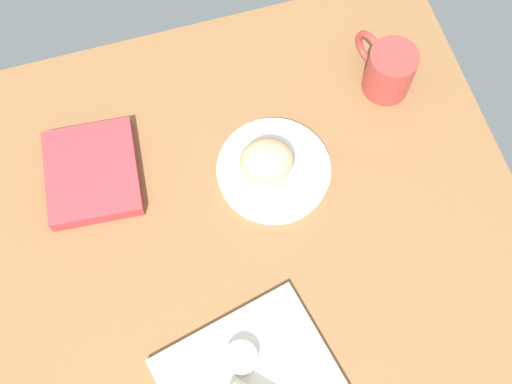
{
  "coord_description": "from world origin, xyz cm",
  "views": [
    {
      "loc": [
        20.74,
        -9.63,
        104.63
      ],
      "look_at": [
        -17.32,
        1.47,
        7.0
      ],
      "focal_mm": 44.85,
      "sensor_mm": 36.0,
      "label": 1
    }
  ],
  "objects": [
    {
      "name": "book_stack",
      "position": [
        -29.08,
        -24.09,
        5.47
      ],
      "size": [
        18.71,
        16.74,
        2.94
      ],
      "color": "#A53338",
      "rests_on": "dining_table"
    },
    {
      "name": "dining_table",
      "position": [
        0.0,
        0.0,
        2.0
      ],
      "size": [
        110.0,
        90.0,
        4.0
      ],
      "primitive_type": "cube",
      "color": "brown",
      "rests_on": "ground"
    },
    {
      "name": "scone_pastry",
      "position": [
        -21.59,
        4.58,
        8.51
      ],
      "size": [
        9.43,
        10.25,
        6.22
      ],
      "primitive_type": "ellipsoid",
      "rotation": [
        0.0,
        0.0,
        1.41
      ],
      "color": "tan",
      "rests_on": "round_plate"
    },
    {
      "name": "round_plate",
      "position": [
        -21.28,
        5.77,
        4.7
      ],
      "size": [
        19.57,
        19.57,
        1.4
      ],
      "primitive_type": "cylinder",
      "color": "white",
      "rests_on": "dining_table"
    },
    {
      "name": "sauce_cup",
      "position": [
        7.78,
        -8.19,
        7.06
      ],
      "size": [
        5.02,
        5.02,
        2.73
      ],
      "color": "silver",
      "rests_on": "square_plate"
    },
    {
      "name": "coffee_mug",
      "position": [
        -32.36,
        30.06,
        8.91
      ],
      "size": [
        13.29,
        8.49,
        9.61
      ],
      "color": "#B23833",
      "rests_on": "dining_table"
    }
  ]
}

